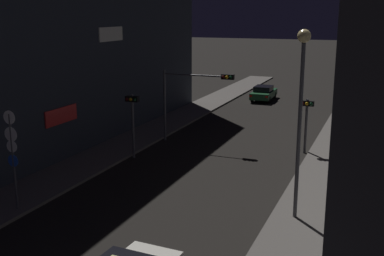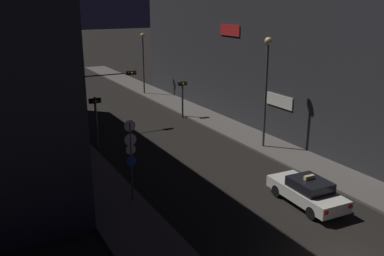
# 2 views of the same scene
# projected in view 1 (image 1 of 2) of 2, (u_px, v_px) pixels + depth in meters

# --- Properties ---
(sidewalk_left) EXTENTS (3.05, 58.52, 0.14)m
(sidewalk_left) POSITION_uv_depth(u_px,v_px,m) (169.00, 123.00, 37.22)
(sidewalk_left) COLOR #5B5651
(sidewalk_left) RESTS_ON ground_plane
(sidewalk_right) EXTENTS (3.05, 58.52, 0.14)m
(sidewalk_right) POSITION_uv_depth(u_px,v_px,m) (341.00, 139.00, 32.61)
(sidewalk_right) COLOR #5B5651
(sidewalk_right) RESTS_ON ground_plane
(building_facade_left) EXTENTS (11.97, 28.02, 15.16)m
(building_facade_left) POSITION_uv_depth(u_px,v_px,m) (35.00, 24.00, 33.18)
(building_facade_left) COLOR #282D38
(building_facade_left) RESTS_ON ground_plane
(far_car) EXTENTS (1.89, 4.49, 1.42)m
(far_car) POSITION_uv_depth(u_px,v_px,m) (264.00, 93.00, 47.01)
(far_car) COLOR #1E512D
(far_car) RESTS_ON ground_plane
(traffic_light_overhead) EXTENTS (4.80, 0.42, 4.71)m
(traffic_light_overhead) POSITION_uv_depth(u_px,v_px,m) (192.00, 90.00, 30.98)
(traffic_light_overhead) COLOR #47474C
(traffic_light_overhead) RESTS_ON ground_plane
(traffic_light_left_kerb) EXTENTS (0.80, 0.42, 3.76)m
(traffic_light_left_kerb) POSITION_uv_depth(u_px,v_px,m) (132.00, 113.00, 27.94)
(traffic_light_left_kerb) COLOR #47474C
(traffic_light_left_kerb) RESTS_ON ground_plane
(traffic_light_right_kerb) EXTENTS (0.80, 0.42, 3.32)m
(traffic_light_right_kerb) POSITION_uv_depth(u_px,v_px,m) (307.00, 114.00, 28.96)
(traffic_light_right_kerb) COLOR #47474C
(traffic_light_right_kerb) RESTS_ON ground_plane
(sign_pole_left) EXTENTS (0.62, 0.10, 4.29)m
(sign_pole_left) POSITION_uv_depth(u_px,v_px,m) (12.00, 151.00, 20.25)
(sign_pole_left) COLOR #47474C
(sign_pole_left) RESTS_ON sidewalk_left
(street_lamp_near_block) EXTENTS (0.52, 0.52, 7.59)m
(street_lamp_near_block) POSITION_uv_depth(u_px,v_px,m) (301.00, 92.00, 18.80)
(street_lamp_near_block) COLOR #47474C
(street_lamp_near_block) RESTS_ON sidewalk_right
(street_lamp_far_block) EXTENTS (0.47, 0.47, 6.57)m
(street_lamp_far_block) POSITION_uv_depth(u_px,v_px,m) (341.00, 62.00, 37.97)
(street_lamp_far_block) COLOR #47474C
(street_lamp_far_block) RESTS_ON sidewalk_right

